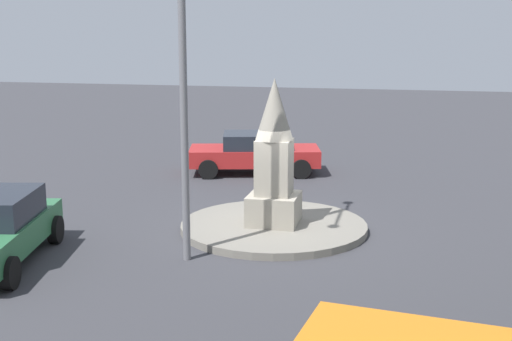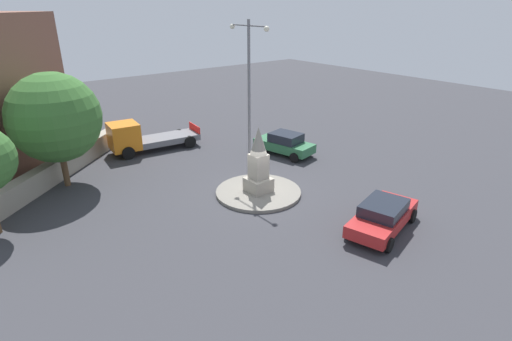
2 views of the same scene
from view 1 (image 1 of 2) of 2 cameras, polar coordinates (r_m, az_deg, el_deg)
ground_plane at (r=16.64m, az=1.51°, el=-5.05°), size 80.00×80.00×0.00m
traffic_island at (r=16.61m, az=1.51°, el=-4.75°), size 4.56×4.56×0.18m
monument at (r=16.21m, az=1.54°, el=0.93°), size 1.20×1.20×3.54m
streetlamp at (r=13.84m, az=-6.30°, el=13.37°), size 3.20×0.28×8.71m
car_red_parked_right at (r=22.94m, az=-0.11°, el=1.57°), size 2.83×4.67×1.38m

